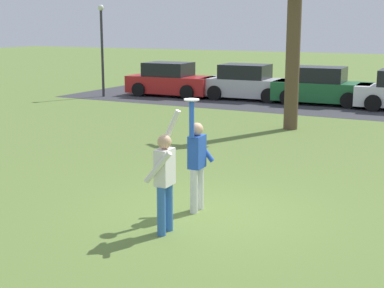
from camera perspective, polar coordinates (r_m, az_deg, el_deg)
ground_plane at (r=10.53m, az=1.56°, el=-6.80°), size 120.00×120.00×0.00m
person_catcher at (r=10.32m, az=0.50°, el=-1.52°), size 0.49×0.55×2.08m
person_defender at (r=9.23m, az=-2.74°, el=-3.15°), size 0.49×0.56×2.04m
frisbee_disc at (r=9.92m, az=-0.03°, el=4.46°), size 0.27×0.27×0.02m
parked_car_red at (r=27.47m, az=-2.17°, el=6.35°), size 4.19×2.21×1.59m
parked_car_silver at (r=26.26m, az=5.54°, el=6.05°), size 4.19×2.21×1.59m
parked_car_green at (r=25.21m, az=12.83°, el=5.57°), size 4.19×2.21×1.59m
parking_strip at (r=24.57m, az=17.10°, el=3.48°), size 27.70×6.40×0.01m
bare_tree_tall at (r=18.70m, az=10.02°, el=11.39°), size 1.20×1.45×6.52m
lamppost_by_lot at (r=27.36m, az=-9.00°, el=10.09°), size 0.28×0.28×4.26m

